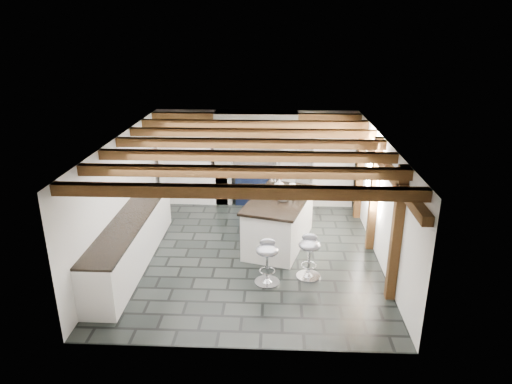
{
  "coord_description": "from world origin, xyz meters",
  "views": [
    {
      "loc": [
        0.49,
        -8.23,
        4.29
      ],
      "look_at": [
        0.1,
        0.4,
        1.1
      ],
      "focal_mm": 32.0,
      "sensor_mm": 36.0,
      "label": 1
    }
  ],
  "objects_px": {
    "range_cooker": "(256,184)",
    "bar_stool_near": "(309,252)",
    "bar_stool_far": "(267,257)",
    "kitchen_island": "(279,220)"
  },
  "relations": [
    {
      "from": "kitchen_island",
      "to": "bar_stool_near",
      "type": "distance_m",
      "value": 1.42
    },
    {
      "from": "range_cooker",
      "to": "kitchen_island",
      "type": "height_order",
      "value": "kitchen_island"
    },
    {
      "from": "bar_stool_far",
      "to": "range_cooker",
      "type": "bearing_deg",
      "value": 95.83
    },
    {
      "from": "kitchen_island",
      "to": "bar_stool_near",
      "type": "bearing_deg",
      "value": -52.32
    },
    {
      "from": "kitchen_island",
      "to": "bar_stool_far",
      "type": "bearing_deg",
      "value": -82.0
    },
    {
      "from": "bar_stool_near",
      "to": "bar_stool_far",
      "type": "distance_m",
      "value": 0.78
    },
    {
      "from": "range_cooker",
      "to": "bar_stool_near",
      "type": "height_order",
      "value": "range_cooker"
    },
    {
      "from": "kitchen_island",
      "to": "bar_stool_near",
      "type": "relative_size",
      "value": 2.76
    },
    {
      "from": "range_cooker",
      "to": "bar_stool_far",
      "type": "height_order",
      "value": "range_cooker"
    },
    {
      "from": "bar_stool_far",
      "to": "kitchen_island",
      "type": "bearing_deg",
      "value": 82.69
    }
  ]
}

